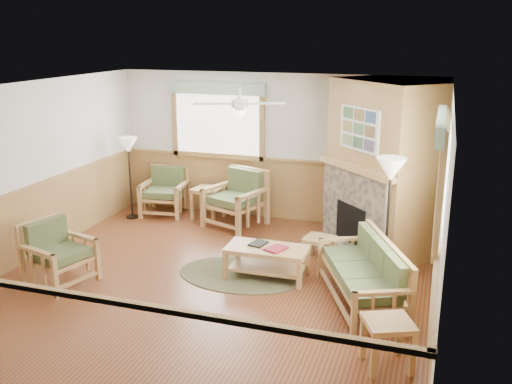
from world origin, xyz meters
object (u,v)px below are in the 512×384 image
(end_table_chairs, at_px, (208,203))
(end_table_sofa, at_px, (387,344))
(armchair_back_right, at_px, (235,199))
(sofa, at_px, (361,273))
(floor_lamp_right, at_px, (388,221))
(armchair_back_left, at_px, (165,191))
(coffee_table, at_px, (267,262))
(footstool, at_px, (319,249))
(armchair_left, at_px, (59,253))
(floor_lamp_left, at_px, (130,178))

(end_table_chairs, relative_size, end_table_sofa, 1.10)
(armchair_back_right, bearing_deg, sofa, -22.41)
(floor_lamp_right, bearing_deg, armchair_back_left, 157.13)
(floor_lamp_right, bearing_deg, end_table_chairs, 152.00)
(coffee_table, bearing_deg, footstool, 55.03)
(armchair_left, xyz_separation_m, coffee_table, (2.70, 1.06, -0.21))
(end_table_sofa, bearing_deg, floor_lamp_right, 96.57)
(end_table_sofa, height_order, floor_lamp_left, floor_lamp_left)
(armchair_back_right, relative_size, footstool, 2.34)
(armchair_left, height_order, coffee_table, armchair_left)
(armchair_back_right, distance_m, armchair_left, 3.40)
(armchair_back_left, bearing_deg, end_table_sofa, -48.30)
(coffee_table, xyz_separation_m, floor_lamp_left, (-3.24, 1.82, 0.54))
(sofa, height_order, end_table_chairs, sofa)
(end_table_sofa, height_order, floor_lamp_right, floor_lamp_right)
(sofa, relative_size, footstool, 4.18)
(footstool, relative_size, floor_lamp_left, 0.28)
(armchair_back_left, distance_m, armchair_back_right, 1.55)
(end_table_chairs, distance_m, floor_lamp_left, 1.53)
(armchair_back_left, bearing_deg, footstool, -29.81)
(armchair_left, xyz_separation_m, end_table_chairs, (0.86, 3.28, -0.14))
(armchair_back_left, xyz_separation_m, end_table_chairs, (0.90, 0.00, -0.15))
(sofa, height_order, coffee_table, sofa)
(coffee_table, height_order, floor_lamp_left, floor_lamp_left)
(floor_lamp_left, distance_m, floor_lamp_right, 5.06)
(armchair_back_right, height_order, end_table_sofa, armchair_back_right)
(end_table_chairs, bearing_deg, floor_lamp_left, -163.74)
(end_table_sofa, height_order, footstool, end_table_sofa)
(floor_lamp_left, bearing_deg, armchair_left, -79.45)
(sofa, bearing_deg, armchair_back_left, -146.65)
(sofa, xyz_separation_m, end_table_sofa, (0.48, -1.41, -0.15))
(floor_lamp_left, bearing_deg, sofa, -25.29)
(sofa, relative_size, floor_lamp_left, 1.17)
(sofa, height_order, armchair_back_right, armchair_back_right)
(sofa, height_order, floor_lamp_right, floor_lamp_right)
(footstool, bearing_deg, floor_lamp_left, 165.78)
(armchair_back_right, height_order, floor_lamp_left, floor_lamp_left)
(armchair_back_left, xyz_separation_m, coffee_table, (2.75, -2.22, -0.21))
(armchair_back_right, relative_size, floor_lamp_right, 0.56)
(sofa, relative_size, armchair_left, 2.06)
(armchair_back_left, distance_m, end_table_sofa, 6.10)
(armchair_left, bearing_deg, end_table_chairs, 1.43)
(sofa, bearing_deg, armchair_back_right, -156.81)
(end_table_chairs, bearing_deg, armchair_back_right, -19.85)
(coffee_table, xyz_separation_m, end_table_chairs, (-1.84, 2.22, 0.06))
(armchair_back_left, height_order, floor_lamp_right, floor_lamp_right)
(coffee_table, bearing_deg, end_table_sofa, -44.39)
(floor_lamp_left, height_order, floor_lamp_right, floor_lamp_right)
(end_table_chairs, xyz_separation_m, floor_lamp_right, (3.46, -1.84, 0.61))
(armchair_back_left, height_order, end_table_chairs, armchair_back_left)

